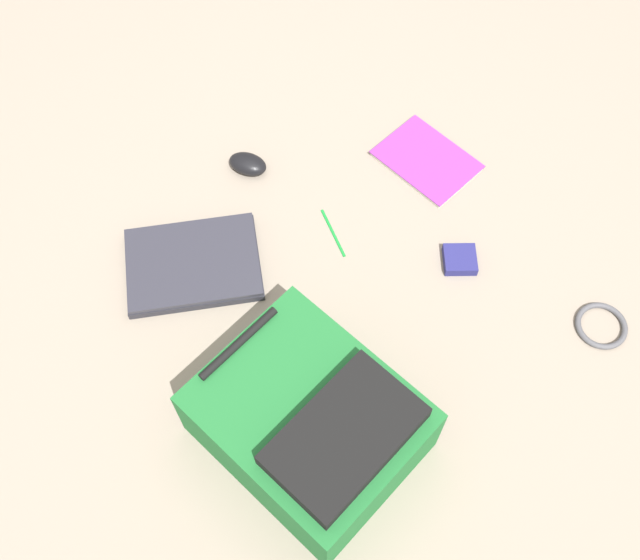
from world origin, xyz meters
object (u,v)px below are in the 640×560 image
computer_mouse (248,164)px  cable_coil (601,326)px  backpack (311,423)px  laptop (193,264)px  book_manual (427,161)px  earbud_pouch (460,260)px  pen_black (333,232)px

computer_mouse → cable_coil: bearing=83.3°
backpack → laptop: (0.02, 0.50, -0.08)m
book_manual → earbud_pouch: bearing=-115.3°
book_manual → earbud_pouch: (-0.13, -0.28, 0.00)m
computer_mouse → cable_coil: (0.40, -0.85, -0.02)m
book_manual → computer_mouse: (-0.38, 0.25, 0.01)m
pen_black → earbud_pouch: bearing=-51.7°
earbud_pouch → book_manual: bearing=64.7°
book_manual → cable_coil: 0.60m
laptop → book_manual: size_ratio=1.45×
backpack → cable_coil: size_ratio=3.95×
laptop → cable_coil: 0.95m
book_manual → pen_black: 0.33m
book_manual → computer_mouse: bearing=146.4°
cable_coil → earbud_pouch: earbud_pouch is taller
laptop → earbud_pouch: 0.63m
laptop → book_manual: 0.65m
backpack → laptop: backpack is taller
laptop → backpack: bearing=-92.2°
backpack → cable_coil: (0.68, -0.18, -0.09)m
backpack → pen_black: backpack is taller
cable_coil → earbud_pouch: bearing=114.5°
book_manual → earbud_pouch: 0.30m
computer_mouse → cable_coil: computer_mouse is taller
book_manual → cable_coil: (0.02, -0.60, -0.00)m
backpack → book_manual: 0.79m
computer_mouse → cable_coil: 0.94m
laptop → book_manual: laptop is taller
backpack → book_manual: size_ratio=1.77×
book_manual → pen_black: book_manual is taller
earbud_pouch → computer_mouse: bearing=115.4°
cable_coil → pen_black: (-0.34, 0.56, -0.00)m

